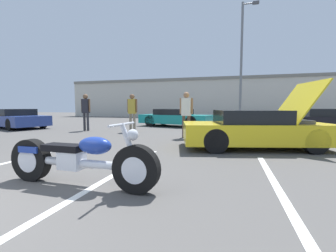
{
  "coord_description": "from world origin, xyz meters",
  "views": [
    {
      "loc": [
        3.31,
        -1.23,
        1.2
      ],
      "look_at": [
        2.05,
        3.26,
        0.8
      ],
      "focal_mm": 24.0,
      "sensor_mm": 36.0,
      "label": 1
    }
  ],
  "objects_px": {
    "light_pole": "(242,58)",
    "parked_car_left_row": "(15,119)",
    "parked_car_mid_row": "(176,118)",
    "spectator_by_show_car": "(86,109)",
    "spectator_near_motorcycle": "(132,109)",
    "parked_car_right_row": "(331,120)",
    "spectator_midground": "(186,111)",
    "show_car_hood_open": "(256,129)",
    "motorcycle": "(79,160)"
  },
  "relations": [
    {
      "from": "light_pole",
      "to": "parked_car_left_row",
      "type": "xyz_separation_m",
      "value": [
        -12.54,
        -8.12,
        -4.3
      ]
    },
    {
      "from": "parked_car_mid_row",
      "to": "spectator_by_show_car",
      "type": "distance_m",
      "value": 5.27
    },
    {
      "from": "parked_car_mid_row",
      "to": "light_pole",
      "type": "bearing_deg",
      "value": 63.13
    },
    {
      "from": "parked_car_left_row",
      "to": "spectator_near_motorcycle",
      "type": "height_order",
      "value": "spectator_near_motorcycle"
    },
    {
      "from": "parked_car_right_row",
      "to": "spectator_midground",
      "type": "distance_m",
      "value": 8.3
    },
    {
      "from": "light_pole",
      "to": "spectator_midground",
      "type": "xyz_separation_m",
      "value": [
        -2.38,
        -9.5,
        -3.77
      ]
    },
    {
      "from": "show_car_hood_open",
      "to": "spectator_near_motorcycle",
      "type": "xyz_separation_m",
      "value": [
        -5.26,
        3.0,
        0.53
      ]
    },
    {
      "from": "light_pole",
      "to": "show_car_hood_open",
      "type": "xyz_separation_m",
      "value": [
        -0.02,
        -11.16,
        -4.28
      ]
    },
    {
      "from": "show_car_hood_open",
      "to": "parked_car_mid_row",
      "type": "bearing_deg",
      "value": 107.6
    },
    {
      "from": "parked_car_left_row",
      "to": "motorcycle",
      "type": "bearing_deg",
      "value": -18.8
    },
    {
      "from": "parked_car_mid_row",
      "to": "parked_car_right_row",
      "type": "xyz_separation_m",
      "value": [
        8.28,
        0.07,
        -0.0
      ]
    },
    {
      "from": "motorcycle",
      "to": "parked_car_left_row",
      "type": "bearing_deg",
      "value": 145.02
    },
    {
      "from": "spectator_near_motorcycle",
      "to": "show_car_hood_open",
      "type": "bearing_deg",
      "value": -29.73
    },
    {
      "from": "light_pole",
      "to": "parked_car_mid_row",
      "type": "distance_m",
      "value": 7.49
    },
    {
      "from": "show_car_hood_open",
      "to": "parked_car_right_row",
      "type": "relative_size",
      "value": 0.96
    },
    {
      "from": "show_car_hood_open",
      "to": "spectator_midground",
      "type": "height_order",
      "value": "show_car_hood_open"
    },
    {
      "from": "parked_car_right_row",
      "to": "spectator_near_motorcycle",
      "type": "relative_size",
      "value": 2.51
    },
    {
      "from": "parked_car_right_row",
      "to": "parked_car_mid_row",
      "type": "bearing_deg",
      "value": -173.45
    },
    {
      "from": "light_pole",
      "to": "spectator_by_show_car",
      "type": "height_order",
      "value": "light_pole"
    },
    {
      "from": "parked_car_left_row",
      "to": "spectator_midground",
      "type": "xyz_separation_m",
      "value": [
        10.15,
        -1.38,
        0.53
      ]
    },
    {
      "from": "light_pole",
      "to": "show_car_hood_open",
      "type": "bearing_deg",
      "value": -90.08
    },
    {
      "from": "parked_car_right_row",
      "to": "spectator_near_motorcycle",
      "type": "distance_m",
      "value": 10.22
    },
    {
      "from": "parked_car_left_row",
      "to": "spectator_by_show_car",
      "type": "height_order",
      "value": "spectator_by_show_car"
    },
    {
      "from": "spectator_midground",
      "to": "parked_car_left_row",
      "type": "bearing_deg",
      "value": 172.28
    },
    {
      "from": "light_pole",
      "to": "motorcycle",
      "type": "relative_size",
      "value": 3.48
    },
    {
      "from": "parked_car_mid_row",
      "to": "parked_car_left_row",
      "type": "relative_size",
      "value": 1.02
    },
    {
      "from": "motorcycle",
      "to": "parked_car_left_row",
      "type": "height_order",
      "value": "parked_car_left_row"
    },
    {
      "from": "parked_car_left_row",
      "to": "show_car_hood_open",
      "type": "bearing_deg",
      "value": 3.9
    },
    {
      "from": "parked_car_left_row",
      "to": "parked_car_right_row",
      "type": "bearing_deg",
      "value": 29.41
    },
    {
      "from": "spectator_by_show_car",
      "to": "motorcycle",
      "type": "bearing_deg",
      "value": -54.95
    },
    {
      "from": "spectator_by_show_car",
      "to": "parked_car_left_row",
      "type": "bearing_deg",
      "value": 177.52
    },
    {
      "from": "motorcycle",
      "to": "parked_car_left_row",
      "type": "xyz_separation_m",
      "value": [
        -9.64,
        7.09,
        0.12
      ]
    },
    {
      "from": "light_pole",
      "to": "show_car_hood_open",
      "type": "height_order",
      "value": "light_pole"
    },
    {
      "from": "parked_car_left_row",
      "to": "spectator_near_motorcycle",
      "type": "relative_size",
      "value": 2.56
    },
    {
      "from": "motorcycle",
      "to": "parked_car_right_row",
      "type": "height_order",
      "value": "parked_car_right_row"
    },
    {
      "from": "parked_car_right_row",
      "to": "parked_car_left_row",
      "type": "relative_size",
      "value": 0.98
    },
    {
      "from": "parked_car_mid_row",
      "to": "spectator_near_motorcycle",
      "type": "bearing_deg",
      "value": -96.35
    },
    {
      "from": "light_pole",
      "to": "show_car_hood_open",
      "type": "distance_m",
      "value": 11.95
    },
    {
      "from": "parked_car_right_row",
      "to": "spectator_by_show_car",
      "type": "bearing_deg",
      "value": -156.62
    },
    {
      "from": "parked_car_right_row",
      "to": "spectator_near_motorcycle",
      "type": "height_order",
      "value": "spectator_near_motorcycle"
    },
    {
      "from": "spectator_by_show_car",
      "to": "light_pole",
      "type": "bearing_deg",
      "value": 47.17
    },
    {
      "from": "motorcycle",
      "to": "spectator_near_motorcycle",
      "type": "relative_size",
      "value": 1.41
    },
    {
      "from": "motorcycle",
      "to": "parked_car_right_row",
      "type": "relative_size",
      "value": 0.56
    },
    {
      "from": "light_pole",
      "to": "parked_car_left_row",
      "type": "height_order",
      "value": "light_pole"
    },
    {
      "from": "show_car_hood_open",
      "to": "spectator_midground",
      "type": "bearing_deg",
      "value": 131.11
    },
    {
      "from": "light_pole",
      "to": "parked_car_right_row",
      "type": "xyz_separation_m",
      "value": [
        4.29,
        -4.58,
        -4.3
      ]
    },
    {
      "from": "parked_car_right_row",
      "to": "spectator_midground",
      "type": "xyz_separation_m",
      "value": [
        -6.67,
        -4.91,
        0.52
      ]
    },
    {
      "from": "spectator_midground",
      "to": "show_car_hood_open",
      "type": "bearing_deg",
      "value": -35.05
    },
    {
      "from": "motorcycle",
      "to": "parked_car_left_row",
      "type": "relative_size",
      "value": 0.55
    },
    {
      "from": "parked_car_right_row",
      "to": "spectator_near_motorcycle",
      "type": "xyz_separation_m",
      "value": [
        -9.56,
        -3.57,
        0.55
      ]
    }
  ]
}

